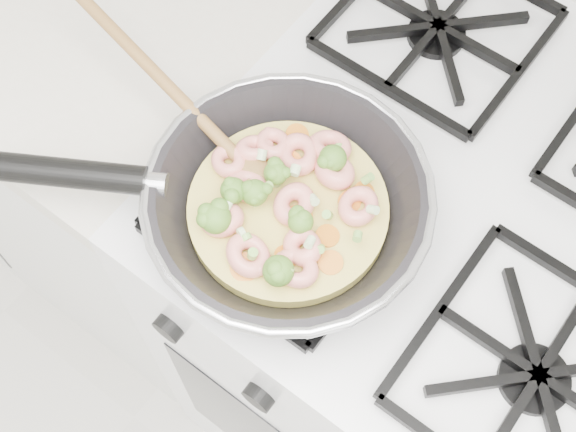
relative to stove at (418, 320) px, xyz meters
The scene contains 3 objects.
stove is the anchor object (origin of this frame).
counter_left 0.80m from the stove, behind, with size 1.00×0.60×0.90m.
skillet 0.54m from the stove, 131.45° to the right, with size 0.48×0.33×0.10m.
Camera 1 is at (0.07, 1.25, 1.65)m, focal length 48.56 mm.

